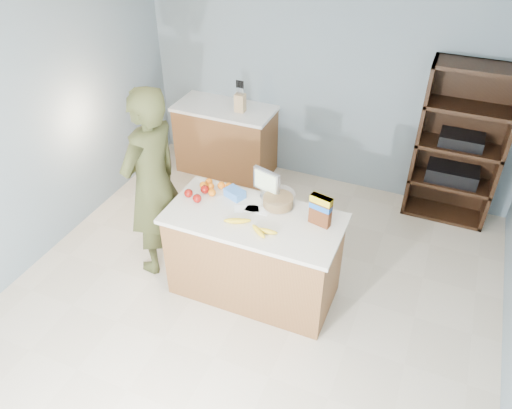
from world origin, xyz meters
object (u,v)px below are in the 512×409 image
at_px(cereal_box, 321,208).
at_px(person, 153,184).
at_px(counter_peninsula, 254,258).
at_px(shelving_unit, 459,147).
at_px(tv, 266,182).

bearing_deg(cereal_box, person, -176.04).
relative_size(counter_peninsula, person, 0.81).
xyz_separation_m(counter_peninsula, person, (-1.03, 0.02, 0.55)).
bearing_deg(shelving_unit, person, -141.82).
relative_size(person, tv, 6.82).
xyz_separation_m(counter_peninsula, tv, (-0.01, 0.33, 0.64)).
height_order(counter_peninsula, person, person).
height_order(person, cereal_box, person).
distance_m(counter_peninsula, person, 1.17).
relative_size(shelving_unit, cereal_box, 6.33).
height_order(shelving_unit, cereal_box, shelving_unit).
distance_m(counter_peninsula, cereal_box, 0.86).
distance_m(tv, cereal_box, 0.60).
bearing_deg(person, shelving_unit, 137.04).
bearing_deg(counter_peninsula, shelving_unit, 52.89).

